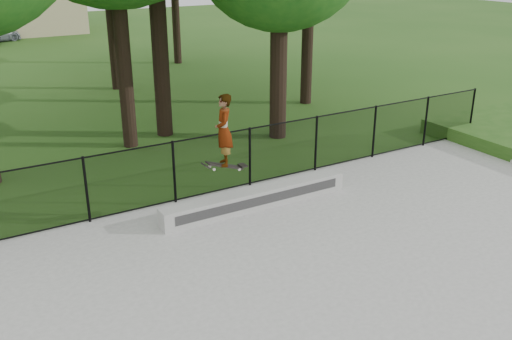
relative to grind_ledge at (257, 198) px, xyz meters
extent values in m
plane|color=#255116|center=(0.51, -4.70, -0.28)|extent=(100.00, 100.00, 0.00)
cube|color=gray|center=(0.51, -4.70, -0.25)|extent=(14.00, 12.00, 0.06)
cube|color=#B7B8B2|center=(0.00, 0.00, 0.00)|extent=(4.64, 0.40, 0.43)
cube|color=black|center=(-0.87, -0.12, 1.01)|extent=(0.81, 0.23, 0.29)
imported|color=#AFBCE6|center=(-0.87, -0.12, 1.79)|extent=(0.55, 0.65, 1.52)
cylinder|color=black|center=(-3.49, 1.20, 0.53)|extent=(0.06, 0.06, 1.50)
cylinder|color=black|center=(-1.49, 1.20, 0.53)|extent=(0.06, 0.06, 1.50)
cylinder|color=black|center=(0.51, 1.20, 0.53)|extent=(0.06, 0.06, 1.50)
cylinder|color=black|center=(2.51, 1.20, 0.53)|extent=(0.06, 0.06, 1.50)
cylinder|color=black|center=(4.51, 1.20, 0.53)|extent=(0.06, 0.06, 1.50)
cylinder|color=black|center=(6.51, 1.20, 0.53)|extent=(0.06, 0.06, 1.50)
cylinder|color=black|center=(8.51, 1.20, 0.53)|extent=(0.06, 0.06, 1.50)
cylinder|color=black|center=(0.51, 1.20, 1.25)|extent=(16.00, 0.04, 0.04)
cylinder|color=black|center=(0.51, 1.20, -0.17)|extent=(16.00, 0.04, 0.04)
cube|color=black|center=(0.51, 1.20, 0.53)|extent=(16.00, 0.01, 1.50)
cylinder|color=black|center=(-0.99, 5.80, 2.45)|extent=(0.44, 0.44, 5.45)
cylinder|color=black|center=(3.31, 4.30, 1.95)|extent=(0.44, 0.44, 4.46)
cylinder|color=black|center=(6.51, 7.30, 2.72)|extent=(0.44, 0.44, 5.98)
cylinder|color=black|center=(1.01, 13.30, 2.18)|extent=(0.44, 0.44, 4.92)
cylinder|color=black|center=(5.51, 17.30, 2.08)|extent=(0.44, 0.44, 4.72)
cylinder|color=black|center=(0.33, 6.32, 2.58)|extent=(0.44, 0.44, 5.72)
camera|label=1|loc=(-6.03, -10.16, 5.32)|focal=40.00mm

